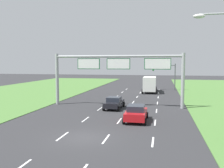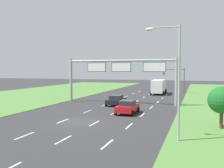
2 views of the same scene
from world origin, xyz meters
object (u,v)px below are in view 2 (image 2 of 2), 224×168
Objects in this scene: car_lead_silver at (127,107)px; roadside_tree_near at (222,100)px; traffic_light_mast at (175,76)px; street_lamp at (174,72)px; car_near_red at (116,100)px; box_truck at (159,86)px; sign_gantry at (121,71)px.

roadside_tree_near reaches higher than car_lead_silver.
street_lamp reaches higher than traffic_light_mast.
car_lead_silver is at bearing -59.65° from car_near_red.
roadside_tree_near reaches higher than box_truck.
sign_gantry is at bearing 117.63° from street_lamp.
car_lead_silver reaches higher than car_near_red.
sign_gantry reaches higher than traffic_light_mast.
traffic_light_mast is (3.17, 29.32, 3.05)m from car_lead_silver.
sign_gantry is at bearing -102.12° from box_truck.
traffic_light_mast is (6.57, 23.07, 3.11)m from car_near_red.
car_lead_silver is 11.13m from roadside_tree_near.
box_truck is at bearing 99.85° from street_lamp.
street_lamp is 6.78m from roadside_tree_near.
car_near_red is at bearing 140.28° from roadside_tree_near.
box_truck reaches higher than car_near_red.
box_truck is at bearing 81.16° from car_near_red.
sign_gantry is (0.22, 1.76, 4.21)m from car_near_red.
box_truck is at bearing 89.57° from car_lead_silver.
car_near_red is 19.14m from box_truck.
roadside_tree_near is at bearing -78.86° from traffic_light_mast.
sign_gantry is 20.19m from street_lamp.
box_truck is 35.61m from street_lamp.
street_lamp reaches higher than box_truck.
box_truck is at bearing -125.57° from traffic_light_mast.
traffic_light_mast reaches higher than roadside_tree_near.
car_lead_silver is at bearing 122.01° from street_lamp.
street_lamp reaches higher than car_near_red.
box_truck reaches higher than car_lead_silver.
street_lamp is (9.58, -16.13, 4.33)m from car_near_red.
sign_gantry reaches higher than car_near_red.
car_near_red is 4.57m from sign_gantry.
roadside_tree_near is (9.89, -4.80, 1.76)m from car_lead_silver.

